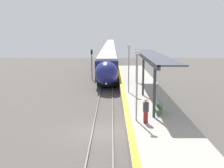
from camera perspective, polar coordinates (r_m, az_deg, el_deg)
ground_plane at (r=20.27m, az=-1.68°, el=-9.73°), size 120.00×120.00×0.00m
rail_left at (r=20.28m, az=-3.75°, el=-9.52°), size 0.08×90.00×0.15m
rail_right at (r=20.23m, az=0.38°, el=-9.54°), size 0.08×90.00×0.15m
train at (r=79.44m, az=-0.25°, el=6.95°), size 2.91×96.37×3.87m
platform_right at (r=20.33m, az=9.29°, el=-8.24°), size 4.49×64.00×1.05m
platform_bench at (r=21.24m, az=9.74°, el=-4.63°), size 0.44×1.73×0.89m
person_waiting at (r=18.74m, az=7.11°, el=-5.42°), size 0.36×0.22×1.65m
railway_signal at (r=42.09m, az=-3.90°, el=4.61°), size 0.28×0.28×4.52m
lamppost_near at (r=18.82m, az=5.31°, el=0.66°), size 0.36×0.20×4.77m
lamppost_mid at (r=27.96m, az=3.65°, el=3.87°), size 0.36×0.20×4.77m
station_canopy at (r=26.74m, az=7.90°, el=5.39°), size 2.02×17.35×3.90m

